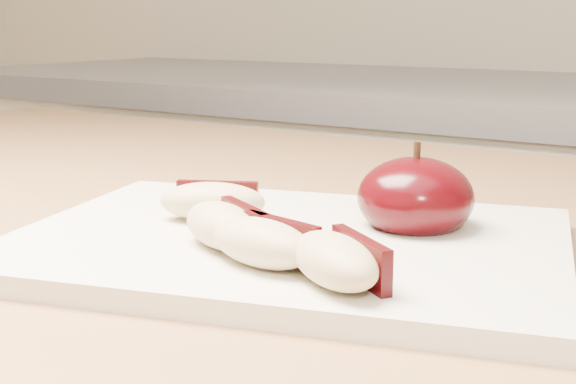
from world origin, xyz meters
The scene contains 6 objects.
cutting_board centered at (-0.05, 0.38, 0.91)m, with size 0.31×0.23×0.01m, color silver.
apple_half centered at (0.00, 0.44, 0.93)m, with size 0.09×0.09×0.06m.
apple_wedge_a centered at (-0.11, 0.38, 0.92)m, with size 0.07×0.06×0.02m.
apple_wedge_b centered at (-0.07, 0.34, 0.92)m, with size 0.07×0.06×0.02m.
apple_wedge_c centered at (-0.03, 0.33, 0.92)m, with size 0.07×0.04×0.02m.
apple_wedge_d centered at (0.02, 0.32, 0.92)m, with size 0.07×0.06×0.02m.
Camera 1 is at (0.20, 0.01, 1.03)m, focal length 50.00 mm.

